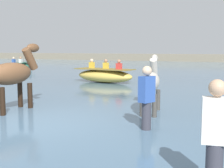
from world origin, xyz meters
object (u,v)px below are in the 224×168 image
object	(u,v)px
horse_trailing_bay	(13,75)
boat_distant_east	(20,66)
person_onlooker_right	(215,144)
boat_mid_outer	(105,75)
person_wading_close	(147,103)
horse_lead_pinto	(151,83)

from	to	relation	value
horse_trailing_bay	boat_distant_east	world-z (taller)	horse_trailing_bay
boat_distant_east	person_onlooker_right	bearing A→B (deg)	-43.07
horse_trailing_bay	boat_distant_east	bearing A→B (deg)	130.68
boat_mid_outer	person_onlooker_right	xyz separation A→B (m)	(6.14, -9.88, 0.21)
boat_distant_east	person_onlooker_right	world-z (taller)	person_onlooker_right
boat_distant_east	person_wading_close	distance (m)	19.26
horse_lead_pinto	boat_distant_east	world-z (taller)	horse_lead_pinto
horse_lead_pinto	boat_mid_outer	xyz separation A→B (m)	(-4.20, 5.97, -0.42)
boat_mid_outer	person_wading_close	world-z (taller)	person_wading_close
person_onlooker_right	person_wading_close	bearing A→B (deg)	124.32
person_wading_close	boat_mid_outer	bearing A→B (deg)	121.12
boat_mid_outer	person_wading_close	xyz separation A→B (m)	(4.60, -7.62, 0.21)
horse_lead_pinto	person_wading_close	size ratio (longest dim) A/B	1.12
horse_lead_pinto	person_wading_close	bearing A→B (deg)	-76.40
person_onlooker_right	person_wading_close	world-z (taller)	same
horse_lead_pinto	boat_mid_outer	distance (m)	7.31
person_onlooker_right	person_wading_close	size ratio (longest dim) A/B	1.00
horse_trailing_bay	person_wading_close	bearing A→B (deg)	-6.00
horse_lead_pinto	person_wading_close	world-z (taller)	horse_lead_pinto
boat_mid_outer	person_onlooker_right	bearing A→B (deg)	-58.13
boat_mid_outer	boat_distant_east	size ratio (longest dim) A/B	1.03
horse_trailing_bay	boat_distant_east	size ratio (longest dim) A/B	0.67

